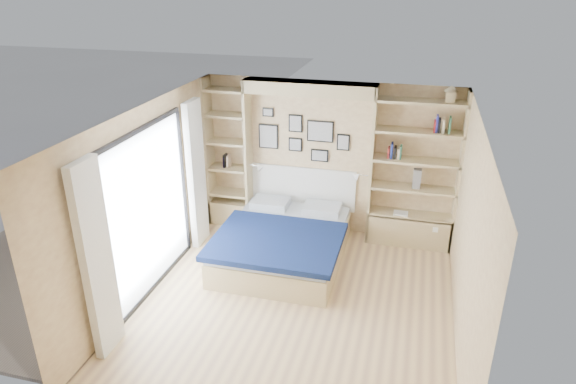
# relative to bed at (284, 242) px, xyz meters

# --- Properties ---
(ground) EXTENTS (4.50, 4.50, 0.00)m
(ground) POSITION_rel_bed_xyz_m (0.45, -1.12, -0.28)
(ground) COLOR #D9B77D
(ground) RESTS_ON ground
(room_shell) EXTENTS (4.50, 4.50, 4.50)m
(room_shell) POSITION_rel_bed_xyz_m (0.06, 0.40, 0.79)
(room_shell) COLOR beige
(room_shell) RESTS_ON ground
(bed) EXTENTS (1.81, 2.25, 1.07)m
(bed) POSITION_rel_bed_xyz_m (0.00, 0.00, 0.00)
(bed) COLOR tan
(bed) RESTS_ON ground
(photo_gallery) EXTENTS (1.48, 0.02, 0.82)m
(photo_gallery) POSITION_rel_bed_xyz_m (-0.00, 1.11, 1.32)
(photo_gallery) COLOR black
(photo_gallery) RESTS_ON ground
(reading_lamps) EXTENTS (1.92, 0.12, 0.15)m
(reading_lamps) POSITION_rel_bed_xyz_m (0.15, 0.88, 0.82)
(reading_lamps) COLOR silver
(reading_lamps) RESTS_ON ground
(shelf_decor) EXTENTS (3.54, 0.23, 2.03)m
(shelf_decor) POSITION_rel_bed_xyz_m (1.54, 0.95, 1.40)
(shelf_decor) COLOR maroon
(shelf_decor) RESTS_ON ground
(deck) EXTENTS (3.20, 4.00, 0.05)m
(deck) POSITION_rel_bed_xyz_m (-3.15, -1.12, -0.28)
(deck) COLOR brown
(deck) RESTS_ON ground
(deck_chair) EXTENTS (0.67, 0.95, 0.87)m
(deck_chair) POSITION_rel_bed_xyz_m (-2.36, -0.36, 0.13)
(deck_chair) COLOR tan
(deck_chair) RESTS_ON ground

